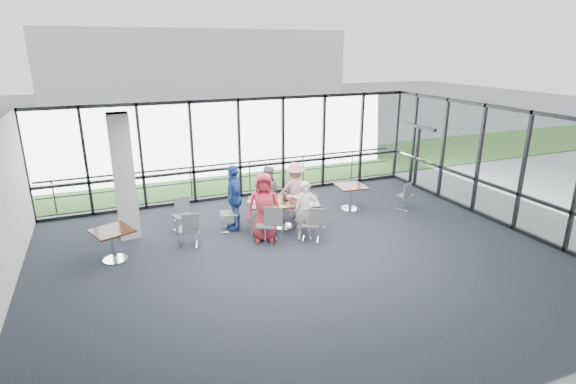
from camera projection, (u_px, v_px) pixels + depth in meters
name	position (u px, v px, depth m)	size (l,w,h in m)	color
floor	(304.00, 260.00, 10.40)	(12.00, 10.00, 0.02)	#1E232B
ceiling	(305.00, 122.00, 9.40)	(12.00, 10.00, 0.04)	white
wall_front	(474.00, 313.00, 5.51)	(12.00, 0.10, 3.20)	silver
curtain_wall_back	(239.00, 149.00, 14.29)	(12.00, 0.10, 3.20)	white
curtain_wall_right	(507.00, 168.00, 12.09)	(0.10, 10.00, 3.20)	white
exit_door	(417.00, 157.00, 15.55)	(0.12, 1.60, 2.10)	black
structural_column	(124.00, 177.00, 11.22)	(0.50, 0.50, 3.20)	silver
apron	(207.00, 162.00, 19.18)	(80.00, 70.00, 0.02)	slate
grass_strip	(219.00, 173.00, 17.42)	(80.00, 5.00, 0.01)	#2D5C23
hangar_main	(194.00, 67.00, 39.02)	(24.00, 10.00, 6.00)	silver
guard_rail	(235.00, 177.00, 15.16)	(0.06, 0.06, 12.00)	#2D2D33
main_table	(284.00, 206.00, 12.10)	(2.08, 1.52, 0.75)	#3C1711
side_table_left	(112.00, 235.00, 10.21)	(1.05, 1.05, 0.75)	#3C1711
side_table_right	(351.00, 189.00, 13.45)	(0.91, 0.91, 0.75)	#3C1711
diner_near_left	(264.00, 207.00, 11.24)	(0.86, 0.56, 1.76)	#BF2D3A
diner_near_right	(305.00, 211.00, 11.32)	(0.56, 0.41, 1.52)	white
diner_far_left	(268.00, 192.00, 12.77)	(0.74, 0.46, 1.53)	gray
diner_far_right	(295.00, 190.00, 12.83)	(1.04, 0.54, 1.61)	pink
diner_end	(234.00, 198.00, 11.90)	(1.05, 0.57, 1.79)	#224896
chair_main_nl	(267.00, 225.00, 11.15)	(0.48, 0.48, 0.98)	slate
chair_main_nr	(311.00, 224.00, 11.32)	(0.43, 0.43, 0.88)	slate
chair_main_fl	(266.00, 201.00, 12.95)	(0.46, 0.46, 0.94)	slate
chair_main_fr	(299.00, 199.00, 13.06)	(0.48, 0.48, 0.98)	slate
chair_main_end	(229.00, 214.00, 11.94)	(0.46, 0.46, 0.95)	slate
chair_spare_la	(188.00, 229.00, 11.00)	(0.43, 0.43, 0.88)	slate
chair_spare_lb	(182.00, 216.00, 11.89)	(0.43, 0.43, 0.88)	slate
chair_spare_r	(405.00, 196.00, 13.52)	(0.41, 0.41, 0.85)	slate
plate_nl	(266.00, 205.00, 11.73)	(0.28, 0.28, 0.01)	white
plate_nr	(307.00, 204.00, 11.80)	(0.25, 0.25, 0.01)	white
plate_fl	(267.00, 198.00, 12.31)	(0.27, 0.27, 0.01)	white
plate_fr	(298.00, 197.00, 12.41)	(0.28, 0.28, 0.01)	white
plate_end	(252.00, 201.00, 12.01)	(0.27, 0.27, 0.01)	white
tumbler_a	(276.00, 202.00, 11.80)	(0.07, 0.07, 0.15)	white
tumbler_b	(293.00, 200.00, 11.88)	(0.08, 0.08, 0.15)	white
tumbler_c	(285.00, 196.00, 12.29)	(0.07, 0.07, 0.14)	white
tumbler_d	(261.00, 201.00, 11.85)	(0.07, 0.07, 0.14)	white
menu_a	(280.00, 207.00, 11.64)	(0.28, 0.20, 0.00)	beige
menu_b	(314.00, 204.00, 11.85)	(0.28, 0.20, 0.00)	beige
menu_c	(287.00, 196.00, 12.46)	(0.32, 0.23, 0.00)	beige
condiment_caddy	(286.00, 200.00, 12.07)	(0.10, 0.07, 0.04)	black
ketchup_bottle	(284.00, 197.00, 12.13)	(0.06, 0.06, 0.18)	maroon
green_bottle	(286.00, 197.00, 12.08)	(0.05, 0.05, 0.20)	#176E34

